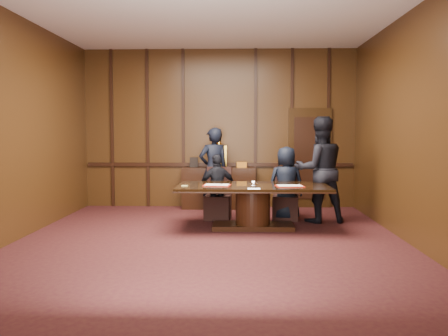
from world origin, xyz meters
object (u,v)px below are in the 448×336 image
Objects in this scene: conference_table at (253,199)px; witness_left at (213,169)px; signatory_left at (218,187)px; signatory_right at (286,183)px; witness_right at (320,170)px; sideboard at (219,186)px.

conference_table is 2.02m from witness_left.
signatory_left reaches higher than conference_table.
witness_left reaches higher than signatory_left.
signatory_left is 0.71× the size of witness_left.
witness_right is at bearing 156.14° from signatory_right.
witness_right is (0.60, -0.16, 0.28)m from signatory_right.
witness_left is (-0.13, 1.02, 0.26)m from signatory_left.
sideboard is 1.92m from signatory_right.
signatory_left is at bearing 129.09° from conference_table.
witness_right is (1.94, -1.52, 0.50)m from sideboard.
witness_right is (1.90, -0.16, 0.35)m from signatory_left.
sideboard is 1.28× the size of signatory_left.
signatory_right is 0.72× the size of witness_right.
sideboard is 0.53m from witness_left.
sideboard reaches higher than signatory_right.
signatory_right is (1.30, 0.00, 0.08)m from signatory_left.
witness_right is at bearing 126.22° from witness_left.
conference_table is 1.48× the size of witness_left.
witness_left is 0.90× the size of witness_right.
signatory_right is (0.65, 0.80, 0.19)m from conference_table.
conference_table is at bearing 89.66° from witness_left.
signatory_right is 0.80× the size of witness_left.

